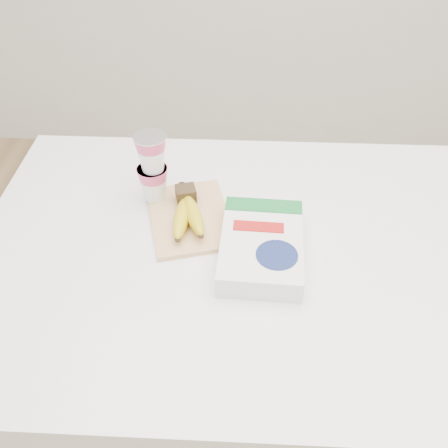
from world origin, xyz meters
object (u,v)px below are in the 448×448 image
(bananas, at_px, (187,213))
(yogurt_stack, at_px, (152,166))
(cereal_box, at_px, (261,246))
(table, at_px, (256,369))
(cutting_board, at_px, (190,217))

(bananas, distance_m, yogurt_stack, 0.14)
(bananas, height_order, cereal_box, bananas)
(bananas, relative_size, yogurt_stack, 1.07)
(yogurt_stack, bearing_deg, bananas, -41.47)
(bananas, bearing_deg, table, -22.37)
(cereal_box, bearing_deg, table, 70.23)
(cereal_box, bearing_deg, yogurt_stack, 148.60)
(bananas, xyz_separation_m, cereal_box, (0.18, -0.10, -0.01))
(table, bearing_deg, cereal_box, -112.39)
(bananas, distance_m, cereal_box, 0.20)
(yogurt_stack, bearing_deg, table, -29.44)
(cutting_board, distance_m, yogurt_stack, 0.15)
(table, relative_size, bananas, 7.01)
(cutting_board, bearing_deg, cereal_box, -49.07)
(bananas, bearing_deg, cereal_box, -29.69)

